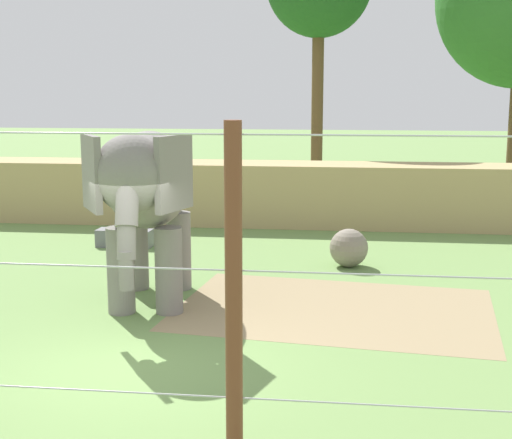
% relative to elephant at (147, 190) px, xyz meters
% --- Properties ---
extents(ground_plane, '(120.00, 120.00, 0.00)m').
position_rel_elephant_xyz_m(ground_plane, '(0.56, -2.78, -2.16)').
color(ground_plane, '#6B8E4C').
extents(dirt_patch, '(6.07, 4.56, 0.01)m').
position_rel_elephant_xyz_m(dirt_patch, '(3.41, 0.15, -2.16)').
color(dirt_patch, '#937F5B').
rests_on(dirt_patch, ground).
extents(embankment_wall, '(36.00, 1.80, 1.80)m').
position_rel_elephant_xyz_m(embankment_wall, '(0.56, 8.44, -1.26)').
color(embankment_wall, tan).
rests_on(embankment_wall, ground).
extents(elephant, '(2.00, 4.39, 3.26)m').
position_rel_elephant_xyz_m(elephant, '(0.00, 0.00, 0.00)').
color(elephant, gray).
rests_on(elephant, ground).
extents(enrichment_ball, '(0.86, 0.86, 0.86)m').
position_rel_elephant_xyz_m(enrichment_ball, '(3.68, 3.40, -1.73)').
color(enrichment_ball, gray).
rests_on(enrichment_ball, ground).
extents(cable_fence, '(11.20, 0.19, 3.66)m').
position_rel_elephant_xyz_m(cable_fence, '(0.61, -5.33, -0.33)').
color(cable_fence, brown).
rests_on(cable_fence, ground).
extents(feed_trough, '(1.42, 0.55, 0.44)m').
position_rel_elephant_xyz_m(feed_trough, '(-1.95, 4.84, -1.94)').
color(feed_trough, slate).
rests_on(feed_trough, ground).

